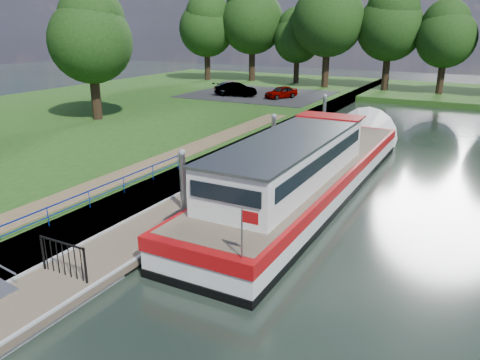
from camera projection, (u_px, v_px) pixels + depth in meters
The scene contains 15 objects.
ground at pixel (3, 326), 12.53m from camera, with size 160.00×160.00×0.00m, color black.
riverbank at pixel (26, 134), 33.03m from camera, with size 32.00×90.00×0.78m, color #1C4012.
bank_edge at pixel (213, 162), 26.10m from camera, with size 1.10×90.00×0.78m, color #473D2D.
footpath at pixel (96, 186), 20.94m from camera, with size 1.60×40.00×0.05m, color brown.
carpark at pixel (258, 94), 49.00m from camera, with size 14.00×12.00×0.06m, color black.
blue_fence at pixel (23, 222), 15.86m from camera, with size 0.04×18.04×0.72m.
pontoon at pixel (236, 183), 23.35m from camera, with size 2.50×30.00×0.56m.
mooring_piles at pixel (236, 162), 23.00m from camera, with size 0.30×27.30×3.55m.
gate_panel at pixel (63, 254), 14.01m from camera, with size 1.85×0.05×1.15m.
barge at pixel (313, 169), 22.43m from camera, with size 4.36×21.15×4.78m.
horizon_trees at pixel (378, 23), 51.48m from camera, with size 54.38×10.03×12.87m.
bank_tree_a at pixel (91, 35), 34.30m from camera, with size 6.12×6.12×9.72m.
car_a at pixel (281, 92), 45.98m from camera, with size 1.41×3.50×1.19m, color #999999.
car_b at pixel (236, 89), 47.32m from camera, with size 1.41×4.05×1.33m, color #999999.
car_c at pixel (233, 87), 49.02m from camera, with size 1.86×4.58×1.33m, color #999999.
Camera 1 is at (10.65, -6.39, 7.65)m, focal length 35.00 mm.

